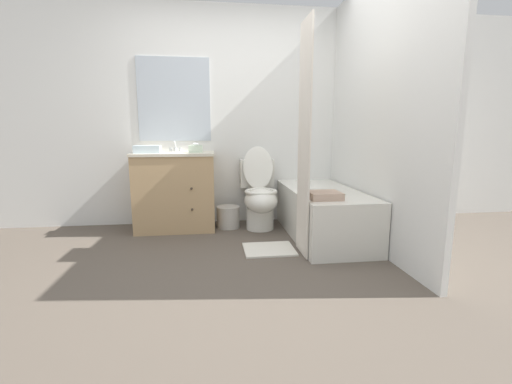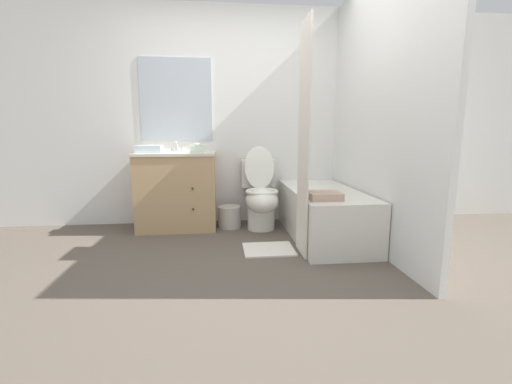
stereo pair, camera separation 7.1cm
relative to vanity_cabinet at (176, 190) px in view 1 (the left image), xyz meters
name	(u,v)px [view 1 (the left image)]	position (x,y,z in m)	size (l,w,h in m)	color
ground_plane	(257,276)	(0.73, -1.41, -0.44)	(14.00, 14.00, 0.00)	brown
wall_back	(237,117)	(0.72, 0.28, 0.81)	(8.00, 0.06, 2.50)	silver
wall_right	(365,114)	(1.91, -0.57, 0.81)	(0.05, 2.67, 2.50)	silver
vanity_cabinet	(176,190)	(0.00, 0.00, 0.00)	(0.87, 0.55, 0.86)	tan
sink_faucet	(176,148)	(0.00, 0.19, 0.45)	(0.14, 0.12, 0.12)	silver
toilet	(260,196)	(0.93, -0.10, -0.07)	(0.39, 0.70, 0.92)	silver
bathtub	(323,213)	(1.54, -0.49, -0.19)	(0.67, 1.50, 0.50)	silver
shower_curtain	(304,142)	(1.19, -0.97, 0.56)	(0.02, 0.36, 1.99)	silver
wastebasket	(228,217)	(0.58, -0.03, -0.32)	(0.26, 0.26, 0.24)	#B7B2A8
tissue_box	(196,149)	(0.24, -0.02, 0.46)	(0.15, 0.11, 0.10)	silver
hand_towel_folded	(147,149)	(-0.26, -0.10, 0.46)	(0.27, 0.15, 0.08)	silver
bath_towel_folded	(324,195)	(1.39, -0.97, 0.09)	(0.28, 0.26, 0.06)	tan
bath_mat	(269,249)	(0.92, -0.85, -0.43)	(0.46, 0.39, 0.02)	silver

